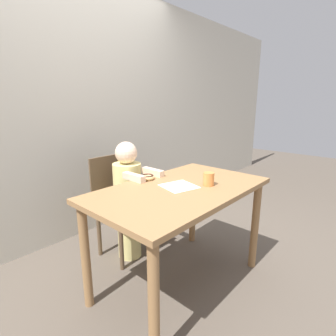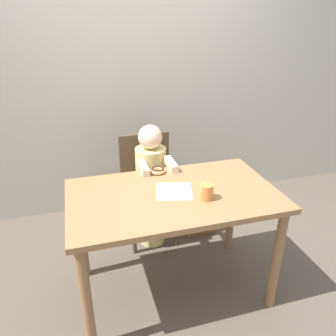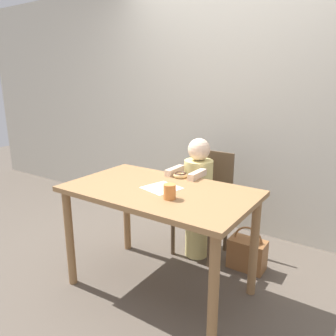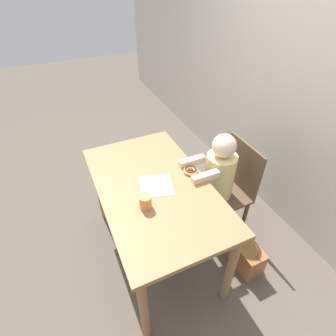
# 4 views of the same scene
# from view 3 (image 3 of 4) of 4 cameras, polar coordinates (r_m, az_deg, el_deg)

# --- Properties ---
(ground_plane) EXTENTS (12.00, 12.00, 0.00)m
(ground_plane) POSITION_cam_3_polar(r_m,az_deg,el_deg) (2.59, -1.44, -20.07)
(ground_plane) COLOR brown
(wall_back) EXTENTS (8.00, 0.05, 2.50)m
(wall_back) POSITION_cam_3_polar(r_m,az_deg,el_deg) (3.27, 11.92, 10.60)
(wall_back) COLOR beige
(wall_back) RESTS_ON ground_plane
(dining_table) EXTENTS (1.29, 0.75, 0.78)m
(dining_table) POSITION_cam_3_polar(r_m,az_deg,el_deg) (2.27, -1.55, -6.25)
(dining_table) COLOR olive
(dining_table) RESTS_ON ground_plane
(chair) EXTENTS (0.42, 0.38, 0.89)m
(chair) POSITION_cam_3_polar(r_m,az_deg,el_deg) (2.89, 6.26, -5.64)
(chair) COLOR brown
(chair) RESTS_ON ground_plane
(child_figure) EXTENTS (0.25, 0.43, 1.04)m
(child_figure) POSITION_cam_3_polar(r_m,az_deg,el_deg) (2.77, 5.17, -5.20)
(child_figure) COLOR #E0D17F
(child_figure) RESTS_ON ground_plane
(donut) EXTENTS (0.11, 0.11, 0.04)m
(donut) POSITION_cam_3_polar(r_m,az_deg,el_deg) (2.48, 2.14, -1.20)
(donut) COLOR #DBB270
(donut) RESTS_ON dining_table
(napkin) EXTENTS (0.27, 0.27, 0.00)m
(napkin) POSITION_cam_3_polar(r_m,az_deg,el_deg) (2.24, -1.10, -3.49)
(napkin) COLOR white
(napkin) RESTS_ON dining_table
(handbag) EXTENTS (0.29, 0.17, 0.37)m
(handbag) POSITION_cam_3_polar(r_m,az_deg,el_deg) (2.81, 13.62, -14.23)
(handbag) COLOR brown
(handbag) RESTS_ON ground_plane
(cup) EXTENTS (0.08, 0.08, 0.09)m
(cup) POSITION_cam_3_polar(r_m,az_deg,el_deg) (2.03, 0.28, -4.13)
(cup) COLOR orange
(cup) RESTS_ON dining_table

